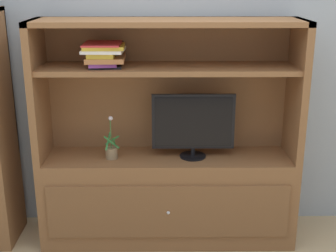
{
  "coord_description": "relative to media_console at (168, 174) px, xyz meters",
  "views": [
    {
      "loc": [
        -0.03,
        -2.78,
        1.93
      ],
      "look_at": [
        0.0,
        0.35,
        0.92
      ],
      "focal_mm": 49.67,
      "sensor_mm": 36.0,
      "label": 1
    }
  ],
  "objects": [
    {
      "name": "magazine_stack",
      "position": [
        -0.44,
        -0.01,
        0.9
      ],
      "size": [
        0.29,
        0.34,
        0.16
      ],
      "color": "black",
      "rests_on": "media_console"
    },
    {
      "name": "painted_rear_wall",
      "position": [
        0.0,
        0.34,
        0.88
      ],
      "size": [
        6.0,
        0.1,
        2.8
      ],
      "primitive_type": "cube",
      "color": "#9EA8B2",
      "rests_on": "ground_plane"
    },
    {
      "name": "potted_plant",
      "position": [
        -0.41,
        -0.04,
        0.2
      ],
      "size": [
        0.11,
        0.14,
        0.32
      ],
      "color": "#8C7251",
      "rests_on": "media_console"
    },
    {
      "name": "media_console",
      "position": [
        0.0,
        0.0,
        0.0
      ],
      "size": [
        1.87,
        0.48,
        1.65
      ],
      "color": "brown",
      "rests_on": "ground_plane"
    },
    {
      "name": "tv_monitor",
      "position": [
        0.18,
        -0.02,
        0.4
      ],
      "size": [
        0.59,
        0.19,
        0.47
      ],
      "color": "black",
      "rests_on": "media_console"
    }
  ]
}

